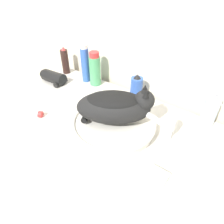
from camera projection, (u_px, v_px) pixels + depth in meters
name	position (u px, v px, depth m)	size (l,w,h in m)	color
wall_back	(155.00, 33.00, 0.99)	(8.00, 0.05, 2.40)	beige
vanity_counter	(114.00, 173.00, 1.24)	(1.27, 0.56, 0.87)	beige
sink_basin	(113.00, 124.00, 0.91)	(0.38, 0.38, 0.06)	white
cat	(116.00, 106.00, 0.85)	(0.37, 0.31, 0.17)	black
faucet	(166.00, 126.00, 0.84)	(0.14, 0.08, 0.14)	silver
mouthwash_bottle	(95.00, 69.00, 1.20)	(0.07, 0.07, 0.21)	#4CA366
spray_bottle_trigger	(136.00, 89.00, 1.08)	(0.07, 0.07, 0.16)	#335BB7
hairspray_can_black	(65.00, 61.00, 1.33)	(0.05, 0.05, 0.18)	#331E19
shampoo_bottle_tall	(85.00, 64.00, 1.23)	(0.05, 0.05, 0.23)	#335BB7
soap_pump_bottle	(209.00, 113.00, 0.90)	(0.06, 0.06, 0.19)	silver
cream_tube	(29.00, 113.00, 1.00)	(0.14, 0.10, 0.03)	silver
hair_dryer	(54.00, 78.00, 1.25)	(0.18, 0.10, 0.07)	black
soap_bar	(157.00, 175.00, 0.72)	(0.08, 0.05, 0.02)	silver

